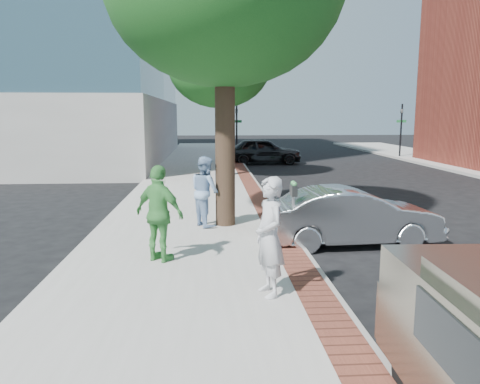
{
  "coord_description": "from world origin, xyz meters",
  "views": [
    {
      "loc": [
        -1.02,
        -10.35,
        3.06
      ],
      "look_at": [
        -0.28,
        0.85,
        1.2
      ],
      "focal_mm": 35.0,
      "sensor_mm": 36.0,
      "label": 1
    }
  ],
  "objects": [
    {
      "name": "person_green",
      "position": [
        -2.02,
        -1.18,
        1.12
      ],
      "size": [
        1.21,
        1.03,
        1.94
      ],
      "primitive_type": "imported",
      "rotation": [
        0.0,
        0.0,
        2.55
      ],
      "color": "#479C49",
      "rests_on": "sidewalk"
    },
    {
      "name": "curb",
      "position": [
        1.05,
        8.0,
        0.07
      ],
      "size": [
        0.1,
        60.0,
        0.15
      ],
      "primitive_type": "cube",
      "color": "gray",
      "rests_on": "ground"
    },
    {
      "name": "person_officer",
      "position": [
        -1.12,
        1.82,
        1.07
      ],
      "size": [
        1.02,
        1.12,
        1.85
      ],
      "primitive_type": "imported",
      "rotation": [
        0.0,
        0.0,
        2.02
      ],
      "color": "#83A3CB",
      "rests_on": "sidewalk"
    },
    {
      "name": "bg_car",
      "position": [
        2.34,
        18.77,
        0.82
      ],
      "size": [
        4.82,
        1.99,
        1.64
      ],
      "primitive_type": "imported",
      "rotation": [
        0.0,
        0.0,
        1.58
      ],
      "color": "black",
      "rests_on": "ground"
    },
    {
      "name": "brick_strip",
      "position": [
        0.7,
        8.0,
        0.15
      ],
      "size": [
        0.6,
        60.0,
        0.01
      ],
      "primitive_type": "cube",
      "color": "brown",
      "rests_on": "sidewalk"
    },
    {
      "name": "sedan_silver",
      "position": [
        2.34,
        0.27,
        0.68
      ],
      "size": [
        4.21,
        1.7,
        1.36
      ],
      "primitive_type": "imported",
      "rotation": [
        0.0,
        0.0,
        1.63
      ],
      "color": "#B0B2B7",
      "rests_on": "ground"
    },
    {
      "name": "tree_far",
      "position": [
        -0.5,
        12.0,
        5.3
      ],
      "size": [
        4.8,
        4.8,
        7.14
      ],
      "color": "black",
      "rests_on": "sidewalk"
    },
    {
      "name": "signal_near",
      "position": [
        0.9,
        22.0,
        2.25
      ],
      "size": [
        0.7,
        0.15,
        3.8
      ],
      "color": "black",
      "rests_on": "ground"
    },
    {
      "name": "person_gray",
      "position": [
        -0.07,
        -3.11,
        1.12
      ],
      "size": [
        0.63,
        0.81,
        1.95
      ],
      "primitive_type": "imported",
      "rotation": [
        0.0,
        0.0,
        -1.31
      ],
      "color": "#B3B4B8",
      "rests_on": "sidewalk"
    },
    {
      "name": "ground",
      "position": [
        0.0,
        0.0,
        0.0
      ],
      "size": [
        120.0,
        120.0,
        0.0
      ],
      "primitive_type": "plane",
      "color": "black",
      "rests_on": "ground"
    },
    {
      "name": "parking_meter",
      "position": [
        0.82,
        -0.34,
        1.21
      ],
      "size": [
        0.12,
        0.32,
        1.47
      ],
      "color": "gray",
      "rests_on": "sidewalk"
    },
    {
      "name": "sidewalk",
      "position": [
        -1.5,
        8.0,
        0.07
      ],
      "size": [
        5.0,
        60.0,
        0.15
      ],
      "primitive_type": "cube",
      "color": "#9E9991",
      "rests_on": "ground"
    },
    {
      "name": "signal_far",
      "position": [
        12.5,
        22.0,
        2.25
      ],
      "size": [
        0.7,
        0.15,
        3.8
      ],
      "color": "black",
      "rests_on": "ground"
    },
    {
      "name": "office_base",
      "position": [
        -13.0,
        22.0,
        2.0
      ],
      "size": [
        18.2,
        22.2,
        4.0
      ],
      "primitive_type": "cube",
      "color": "gray",
      "rests_on": "ground"
    }
  ]
}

